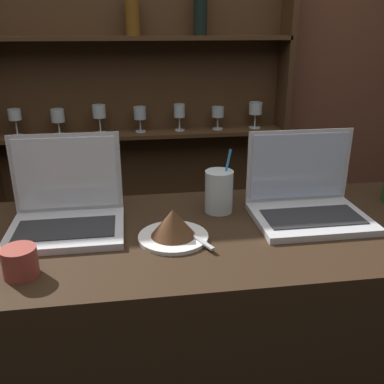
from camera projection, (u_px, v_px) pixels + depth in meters
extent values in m
cube|color=brown|center=(146.00, 67.00, 2.21)|extent=(7.00, 0.06, 2.70)
cube|color=#472D19|center=(279.00, 146.00, 2.35)|extent=(0.03, 0.18, 1.87)
cube|color=#472D19|center=(141.00, 147.00, 2.32)|extent=(1.54, 0.02, 1.87)
cube|color=#472D19|center=(144.00, 216.00, 2.38)|extent=(1.50, 0.18, 0.02)
cube|color=#472D19|center=(141.00, 134.00, 2.21)|extent=(1.50, 0.18, 0.02)
cube|color=#472D19|center=(137.00, 38.00, 2.04)|extent=(1.50, 0.18, 0.02)
cylinder|color=silver|center=(18.00, 135.00, 2.13)|extent=(0.06, 0.06, 0.01)
cylinder|color=silver|center=(17.00, 127.00, 2.11)|extent=(0.01, 0.01, 0.07)
cylinder|color=silver|center=(15.00, 114.00, 2.09)|extent=(0.06, 0.06, 0.05)
cylinder|color=silver|center=(60.00, 134.00, 2.15)|extent=(0.06, 0.06, 0.01)
cylinder|color=silver|center=(59.00, 128.00, 2.14)|extent=(0.01, 0.01, 0.06)
cylinder|color=silver|center=(58.00, 115.00, 2.12)|extent=(0.07, 0.07, 0.06)
cylinder|color=silver|center=(101.00, 133.00, 2.18)|extent=(0.06, 0.06, 0.01)
cylinder|color=silver|center=(100.00, 125.00, 2.17)|extent=(0.01, 0.01, 0.07)
cylinder|color=silver|center=(99.00, 111.00, 2.14)|extent=(0.07, 0.07, 0.06)
cylinder|color=silver|center=(141.00, 131.00, 2.21)|extent=(0.06, 0.06, 0.01)
cylinder|color=silver|center=(140.00, 125.00, 2.20)|extent=(0.01, 0.01, 0.06)
cylinder|color=silver|center=(140.00, 113.00, 2.17)|extent=(0.06, 0.06, 0.06)
cylinder|color=silver|center=(180.00, 130.00, 2.24)|extent=(0.05, 0.05, 0.01)
cylinder|color=silver|center=(179.00, 123.00, 2.22)|extent=(0.01, 0.01, 0.06)
cylinder|color=silver|center=(179.00, 111.00, 2.20)|extent=(0.06, 0.06, 0.07)
cylinder|color=silver|center=(218.00, 129.00, 2.27)|extent=(0.06, 0.06, 0.01)
cylinder|color=silver|center=(218.00, 123.00, 2.25)|extent=(0.01, 0.01, 0.06)
cylinder|color=silver|center=(218.00, 112.00, 2.23)|extent=(0.06, 0.06, 0.05)
cylinder|color=silver|center=(255.00, 127.00, 2.29)|extent=(0.06, 0.06, 0.01)
cylinder|color=silver|center=(255.00, 120.00, 2.28)|extent=(0.01, 0.01, 0.07)
cylinder|color=silver|center=(256.00, 108.00, 2.26)|extent=(0.07, 0.07, 0.06)
cylinder|color=black|center=(200.00, 12.00, 2.05)|extent=(0.07, 0.07, 0.21)
cylinder|color=brown|center=(132.00, 15.00, 2.01)|extent=(0.07, 0.07, 0.18)
cube|color=silver|center=(67.00, 230.00, 1.11)|extent=(0.29, 0.23, 0.02)
cube|color=#28282B|center=(66.00, 228.00, 1.10)|extent=(0.25, 0.12, 0.00)
cube|color=silver|center=(67.00, 173.00, 1.17)|extent=(0.29, 0.00, 0.22)
cube|color=white|center=(67.00, 173.00, 1.17)|extent=(0.27, 0.01, 0.20)
cube|color=silver|center=(311.00, 218.00, 1.18)|extent=(0.31, 0.23, 0.02)
cube|color=#28282B|center=(313.00, 217.00, 1.17)|extent=(0.26, 0.13, 0.00)
cube|color=silver|center=(299.00, 166.00, 1.24)|extent=(0.31, 0.00, 0.21)
cube|color=silver|center=(299.00, 166.00, 1.24)|extent=(0.28, 0.01, 0.19)
cylinder|color=white|center=(173.00, 237.00, 1.08)|extent=(0.18, 0.18, 0.01)
cone|color=#51301C|center=(173.00, 223.00, 1.07)|extent=(0.11, 0.11, 0.07)
cube|color=#B7B7BC|center=(193.00, 236.00, 1.08)|extent=(0.08, 0.16, 0.00)
cylinder|color=silver|center=(219.00, 191.00, 1.23)|extent=(0.08, 0.08, 0.12)
cylinder|color=#338CD8|center=(224.00, 181.00, 1.22)|extent=(0.04, 0.01, 0.18)
cylinder|color=#993D33|center=(20.00, 262.00, 0.91)|extent=(0.08, 0.08, 0.07)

